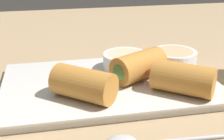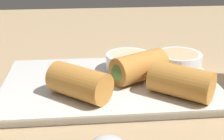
{
  "view_description": "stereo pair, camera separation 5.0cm",
  "coord_description": "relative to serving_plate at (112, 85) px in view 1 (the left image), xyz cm",
  "views": [
    {
      "loc": [
        -9.01,
        -42.93,
        24.6
      ],
      "look_at": [
        0.4,
        2.58,
        5.35
      ],
      "focal_mm": 50.0,
      "sensor_mm": 36.0,
      "label": 1
    },
    {
      "loc": [
        -4.06,
        -43.68,
        24.6
      ],
      "look_at": [
        0.4,
        2.58,
        5.35
      ],
      "focal_mm": 50.0,
      "sensor_mm": 36.0,
      "label": 2
    }
  ],
  "objects": [
    {
      "name": "table_surface",
      "position": [
        -0.4,
        -2.58,
        -1.76
      ],
      "size": [
        180.0,
        140.0,
        2.0
      ],
      "color": "tan",
      "rests_on": "ground"
    },
    {
      "name": "serving_plate",
      "position": [
        0.0,
        0.0,
        0.0
      ],
      "size": [
        34.36,
        21.79,
        1.5
      ],
      "color": "silver",
      "rests_on": "table_surface"
    },
    {
      "name": "roll_front_left",
      "position": [
        -5.6,
        -5.09,
        3.06
      ],
      "size": [
        9.86,
        9.26,
        4.64
      ],
      "color": "#C68438",
      "rests_on": "serving_plate"
    },
    {
      "name": "roll_front_right",
      "position": [
        4.03,
        -0.47,
        3.06
      ],
      "size": [
        10.07,
        8.4,
        4.64
      ],
      "color": "#C68438",
      "rests_on": "serving_plate"
    },
    {
      "name": "roll_back_left",
      "position": [
        9.03,
        -6.18,
        3.06
      ],
      "size": [
        9.9,
        9.16,
        4.64
      ],
      "color": "#C68438",
      "rests_on": "serving_plate"
    },
    {
      "name": "dipping_bowl_near",
      "position": [
        3.3,
        4.16,
        2.36
      ],
      "size": [
        7.93,
        7.93,
        2.97
      ],
      "color": "white",
      "rests_on": "serving_plate"
    },
    {
      "name": "dipping_bowl_far",
      "position": [
        12.23,
        3.76,
        2.36
      ],
      "size": [
        7.93,
        7.93,
        2.97
      ],
      "color": "white",
      "rests_on": "serving_plate"
    }
  ]
}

